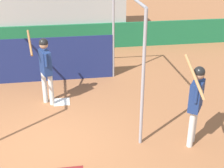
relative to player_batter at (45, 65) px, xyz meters
name	(u,v)px	position (x,y,z in m)	size (l,w,h in m)	color
ground_plane	(42,148)	(-0.10, -2.11, -1.16)	(60.00, 60.00, 0.00)	#935B38
outfield_wall	(49,38)	(-0.10, 4.73, -0.63)	(24.00, 0.12, 1.05)	#196038
bleacher_section	(48,4)	(-0.10, 6.80, 0.40)	(6.50, 4.00, 3.13)	#9E9E99
batting_cage	(51,49)	(0.13, 0.95, 0.13)	(4.00, 3.91, 3.05)	gray
home_plate	(62,102)	(0.36, 0.00, -1.15)	(0.44, 0.44, 0.02)	white
player_batter	(45,65)	(0.00, 0.00, 0.00)	(0.63, 0.81, 2.00)	silver
player_waiting	(196,99)	(3.21, -2.47, -0.01)	(0.64, 0.85, 2.19)	silver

